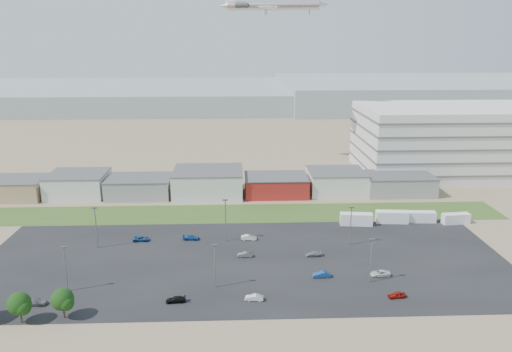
{
  "coord_description": "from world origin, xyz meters",
  "views": [
    {
      "loc": [
        3.41,
        -84.7,
        49.01
      ],
      "look_at": [
        7.6,
        22.0,
        19.53
      ],
      "focal_mm": 35.0,
      "sensor_mm": 36.0,
      "label": 1
    }
  ],
  "objects_px": {
    "parked_car_10": "(36,302)",
    "parked_car_12": "(313,254)",
    "parked_car_2": "(397,295)",
    "parked_car_6": "(191,237)",
    "parked_car_1": "(322,274)",
    "airliner": "(273,5)",
    "parked_car_13": "(254,297)",
    "parked_car_3": "(176,300)",
    "parked_car_9": "(141,239)",
    "parked_car_7": "(245,255)",
    "box_trailer_a": "(356,219)",
    "parked_car_11": "(249,237)",
    "parked_car_0": "(380,273)"
  },
  "relations": [
    {
      "from": "parked_car_10",
      "to": "parked_car_12",
      "type": "bearing_deg",
      "value": -68.03
    },
    {
      "from": "parked_car_2",
      "to": "parked_car_6",
      "type": "distance_m",
      "value": 52.76
    },
    {
      "from": "parked_car_1",
      "to": "airliner",
      "type": "bearing_deg",
      "value": -179.43
    },
    {
      "from": "parked_car_10",
      "to": "parked_car_13",
      "type": "bearing_deg",
      "value": -87.39
    },
    {
      "from": "parked_car_3",
      "to": "parked_car_9",
      "type": "bearing_deg",
      "value": -162.6
    },
    {
      "from": "parked_car_9",
      "to": "parked_car_7",
      "type": "bearing_deg",
      "value": -109.13
    },
    {
      "from": "parked_car_1",
      "to": "parked_car_13",
      "type": "distance_m",
      "value": 17.29
    },
    {
      "from": "parked_car_2",
      "to": "parked_car_13",
      "type": "distance_m",
      "value": 27.95
    },
    {
      "from": "parked_car_7",
      "to": "parked_car_12",
      "type": "height_order",
      "value": "parked_car_7"
    },
    {
      "from": "parked_car_3",
      "to": "parked_car_6",
      "type": "distance_m",
      "value": 30.92
    },
    {
      "from": "parked_car_1",
      "to": "parked_car_13",
      "type": "xyz_separation_m",
      "value": [
        -14.68,
        -9.13,
        -0.05
      ]
    },
    {
      "from": "box_trailer_a",
      "to": "parked_car_2",
      "type": "distance_m",
      "value": 39.68
    },
    {
      "from": "parked_car_10",
      "to": "parked_car_12",
      "type": "relative_size",
      "value": 1.11
    },
    {
      "from": "parked_car_11",
      "to": "parked_car_12",
      "type": "xyz_separation_m",
      "value": [
        14.73,
        -10.36,
        -0.08
      ]
    },
    {
      "from": "box_trailer_a",
      "to": "parked_car_12",
      "type": "height_order",
      "value": "box_trailer_a"
    },
    {
      "from": "parked_car_7",
      "to": "parked_car_13",
      "type": "relative_size",
      "value": 1.0
    },
    {
      "from": "parked_car_3",
      "to": "parked_car_11",
      "type": "bearing_deg",
      "value": 149.63
    },
    {
      "from": "parked_car_7",
      "to": "parked_car_13",
      "type": "bearing_deg",
      "value": 5.23
    },
    {
      "from": "parked_car_12",
      "to": "parked_car_7",
      "type": "bearing_deg",
      "value": -92.64
    },
    {
      "from": "parked_car_1",
      "to": "parked_car_9",
      "type": "relative_size",
      "value": 0.94
    },
    {
      "from": "parked_car_7",
      "to": "parked_car_3",
      "type": "bearing_deg",
      "value": -33.12
    },
    {
      "from": "box_trailer_a",
      "to": "airliner",
      "type": "distance_m",
      "value": 89.64
    },
    {
      "from": "parked_car_6",
      "to": "parked_car_7",
      "type": "relative_size",
      "value": 1.17
    },
    {
      "from": "parked_car_6",
      "to": "parked_car_2",
      "type": "bearing_deg",
      "value": -120.0
    },
    {
      "from": "parked_car_2",
      "to": "parked_car_10",
      "type": "bearing_deg",
      "value": -96.8
    },
    {
      "from": "box_trailer_a",
      "to": "parked_car_0",
      "type": "bearing_deg",
      "value": -87.07
    },
    {
      "from": "parked_car_2",
      "to": "parked_car_12",
      "type": "distance_m",
      "value": 24.01
    },
    {
      "from": "parked_car_2",
      "to": "parked_car_9",
      "type": "relative_size",
      "value": 0.85
    },
    {
      "from": "airliner",
      "to": "parked_car_1",
      "type": "distance_m",
      "value": 112.71
    },
    {
      "from": "box_trailer_a",
      "to": "parked_car_10",
      "type": "bearing_deg",
      "value": -144.21
    },
    {
      "from": "parked_car_1",
      "to": "parked_car_2",
      "type": "distance_m",
      "value": 16.16
    },
    {
      "from": "parked_car_12",
      "to": "parked_car_13",
      "type": "bearing_deg",
      "value": -38.09
    },
    {
      "from": "parked_car_9",
      "to": "parked_car_11",
      "type": "height_order",
      "value": "parked_car_11"
    },
    {
      "from": "parked_car_11",
      "to": "parked_car_3",
      "type": "bearing_deg",
      "value": 159.4
    },
    {
      "from": "parked_car_9",
      "to": "parked_car_10",
      "type": "relative_size",
      "value": 0.96
    },
    {
      "from": "parked_car_11",
      "to": "parked_car_13",
      "type": "height_order",
      "value": "parked_car_11"
    },
    {
      "from": "parked_car_7",
      "to": "parked_car_9",
      "type": "relative_size",
      "value": 0.87
    },
    {
      "from": "parked_car_9",
      "to": "parked_car_12",
      "type": "distance_m",
      "value": 43.11
    },
    {
      "from": "parked_car_12",
      "to": "parked_car_0",
      "type": "bearing_deg",
      "value": 48.73
    },
    {
      "from": "parked_car_7",
      "to": "parked_car_12",
      "type": "bearing_deg",
      "value": 90.38
    },
    {
      "from": "parked_car_2",
      "to": "parked_car_3",
      "type": "distance_m",
      "value": 43.08
    },
    {
      "from": "parked_car_3",
      "to": "parked_car_13",
      "type": "xyz_separation_m",
      "value": [
        15.13,
        0.13,
        0.03
      ]
    },
    {
      "from": "parked_car_11",
      "to": "airliner",
      "type": "bearing_deg",
      "value": -2.92
    },
    {
      "from": "parked_car_10",
      "to": "parked_car_13",
      "type": "xyz_separation_m",
      "value": [
        41.65,
        0.13,
        -0.03
      ]
    },
    {
      "from": "parked_car_1",
      "to": "parked_car_10",
      "type": "height_order",
      "value": "parked_car_1"
    },
    {
      "from": "parked_car_0",
      "to": "parked_car_9",
      "type": "xyz_separation_m",
      "value": [
        -54.57,
        21.26,
        -0.03
      ]
    },
    {
      "from": "parked_car_9",
      "to": "parked_car_0",
      "type": "bearing_deg",
      "value": -108.21
    },
    {
      "from": "parked_car_2",
      "to": "parked_car_6",
      "type": "height_order",
      "value": "parked_car_6"
    },
    {
      "from": "box_trailer_a",
      "to": "parked_car_12",
      "type": "relative_size",
      "value": 2.24
    },
    {
      "from": "parked_car_1",
      "to": "parked_car_7",
      "type": "height_order",
      "value": "parked_car_1"
    }
  ]
}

